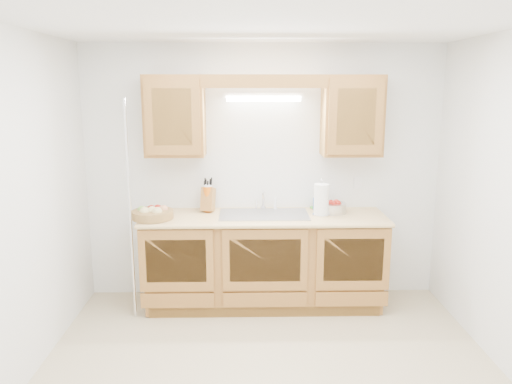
{
  "coord_description": "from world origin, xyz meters",
  "views": [
    {
      "loc": [
        -0.17,
        -3.38,
        2.09
      ],
      "look_at": [
        -0.08,
        0.85,
        1.2
      ],
      "focal_mm": 35.0,
      "sensor_mm": 36.0,
      "label": 1
    }
  ],
  "objects_px": {
    "knife_block": "(208,199)",
    "paper_towel": "(321,200)",
    "apple_bowl": "(334,207)",
    "fruit_basket": "(153,213)"
  },
  "relations": [
    {
      "from": "paper_towel",
      "to": "apple_bowl",
      "type": "distance_m",
      "value": 0.18
    },
    {
      "from": "fruit_basket",
      "to": "knife_block",
      "type": "relative_size",
      "value": 1.2
    },
    {
      "from": "fruit_basket",
      "to": "apple_bowl",
      "type": "bearing_deg",
      "value": 6.31
    },
    {
      "from": "fruit_basket",
      "to": "paper_towel",
      "type": "relative_size",
      "value": 1.15
    },
    {
      "from": "paper_towel",
      "to": "apple_bowl",
      "type": "relative_size",
      "value": 1.17
    },
    {
      "from": "apple_bowl",
      "to": "fruit_basket",
      "type": "bearing_deg",
      "value": -173.69
    },
    {
      "from": "knife_block",
      "to": "apple_bowl",
      "type": "distance_m",
      "value": 1.22
    },
    {
      "from": "knife_block",
      "to": "paper_towel",
      "type": "xyz_separation_m",
      "value": [
        1.08,
        -0.18,
        0.03
      ]
    },
    {
      "from": "knife_block",
      "to": "paper_towel",
      "type": "relative_size",
      "value": 0.95
    },
    {
      "from": "paper_towel",
      "to": "apple_bowl",
      "type": "xyz_separation_m",
      "value": [
        0.13,
        0.08,
        -0.09
      ]
    }
  ]
}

